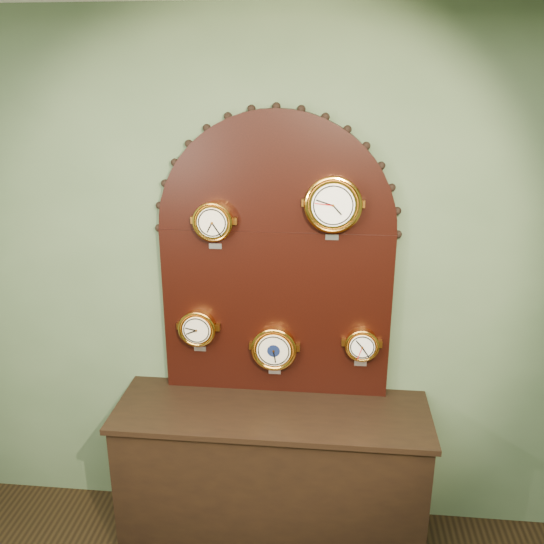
# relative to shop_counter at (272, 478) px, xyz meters

# --- Properties ---
(wall_back) EXTENTS (4.00, 0.00, 4.00)m
(wall_back) POSITION_rel_shop_counter_xyz_m (0.00, 0.27, 1.00)
(wall_back) COLOR #4A6042
(wall_back) RESTS_ON ground
(shop_counter) EXTENTS (1.60, 0.50, 0.80)m
(shop_counter) POSITION_rel_shop_counter_xyz_m (0.00, 0.00, 0.00)
(shop_counter) COLOR black
(shop_counter) RESTS_ON ground_plane
(display_board) EXTENTS (1.26, 0.06, 1.53)m
(display_board) POSITION_rel_shop_counter_xyz_m (0.00, 0.22, 1.23)
(display_board) COLOR black
(display_board) RESTS_ON shop_counter
(roman_clock) EXTENTS (0.20, 0.08, 0.25)m
(roman_clock) POSITION_rel_shop_counter_xyz_m (-0.31, 0.15, 1.39)
(roman_clock) COLOR gold
(roman_clock) RESTS_ON display_board
(arabic_clock) EXTENTS (0.28, 0.08, 0.33)m
(arabic_clock) POSITION_rel_shop_counter_xyz_m (0.28, 0.15, 1.49)
(arabic_clock) COLOR gold
(arabic_clock) RESTS_ON display_board
(hygrometer) EXTENTS (0.20, 0.08, 0.25)m
(hygrometer) POSITION_rel_shop_counter_xyz_m (-0.41, 0.15, 0.81)
(hygrometer) COLOR gold
(hygrometer) RESTS_ON display_board
(barometer) EXTENTS (0.24, 0.08, 0.29)m
(barometer) POSITION_rel_shop_counter_xyz_m (-0.00, 0.15, 0.71)
(barometer) COLOR gold
(barometer) RESTS_ON display_board
(tide_clock) EXTENTS (0.18, 0.08, 0.23)m
(tide_clock) POSITION_rel_shop_counter_xyz_m (0.46, 0.15, 0.75)
(tide_clock) COLOR gold
(tide_clock) RESTS_ON display_board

